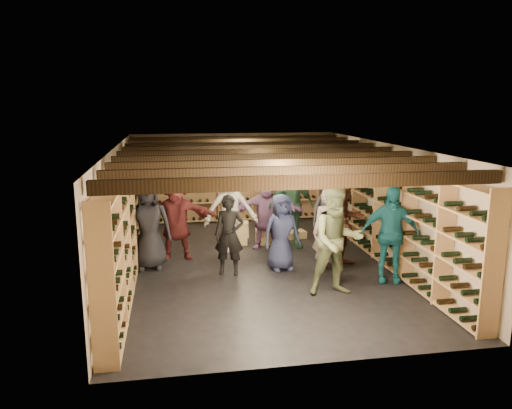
{
  "coord_description": "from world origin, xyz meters",
  "views": [
    {
      "loc": [
        -1.71,
        -9.57,
        3.28
      ],
      "look_at": [
        -0.03,
        0.2,
        1.2
      ],
      "focal_mm": 35.0,
      "sensor_mm": 36.0,
      "label": 1
    }
  ],
  "objects_px": {
    "crate_stack_left": "(237,233)",
    "person_8": "(344,221)",
    "person_10": "(291,206)",
    "person_2": "(337,241)",
    "person_9": "(231,209)",
    "person_11": "(267,211)",
    "crate_stack_right": "(267,237)",
    "crate_loose": "(295,234)",
    "person_7": "(329,233)",
    "person_4": "(390,234)",
    "person_0": "(149,225)",
    "person_5": "(176,217)",
    "person_1": "(229,235)",
    "person_6": "(282,232)",
    "person_12": "(329,212)"
  },
  "relations": [
    {
      "from": "person_4",
      "to": "person_6",
      "type": "relative_size",
      "value": 1.18
    },
    {
      "from": "crate_stack_right",
      "to": "person_7",
      "type": "distance_m",
      "value": 2.51
    },
    {
      "from": "person_8",
      "to": "person_11",
      "type": "bearing_deg",
      "value": 110.92
    },
    {
      "from": "person_4",
      "to": "person_12",
      "type": "distance_m",
      "value": 2.29
    },
    {
      "from": "crate_stack_left",
      "to": "person_0",
      "type": "distance_m",
      "value": 2.49
    },
    {
      "from": "person_2",
      "to": "person_7",
      "type": "xyz_separation_m",
      "value": [
        0.15,
        0.9,
        -0.11
      ]
    },
    {
      "from": "crate_stack_left",
      "to": "person_8",
      "type": "distance_m",
      "value": 2.8
    },
    {
      "from": "person_1",
      "to": "person_5",
      "type": "relative_size",
      "value": 0.86
    },
    {
      "from": "person_8",
      "to": "person_10",
      "type": "relative_size",
      "value": 0.97
    },
    {
      "from": "person_1",
      "to": "person_10",
      "type": "distance_m",
      "value": 2.21
    },
    {
      "from": "person_2",
      "to": "person_12",
      "type": "xyz_separation_m",
      "value": [
        0.73,
        2.69,
        -0.12
      ]
    },
    {
      "from": "crate_stack_left",
      "to": "person_4",
      "type": "height_order",
      "value": "person_4"
    },
    {
      "from": "crate_loose",
      "to": "person_9",
      "type": "bearing_deg",
      "value": -153.45
    },
    {
      "from": "person_2",
      "to": "person_8",
      "type": "distance_m",
      "value": 1.54
    },
    {
      "from": "person_2",
      "to": "person_7",
      "type": "distance_m",
      "value": 0.92
    },
    {
      "from": "crate_loose",
      "to": "person_10",
      "type": "distance_m",
      "value": 1.19
    },
    {
      "from": "person_1",
      "to": "person_12",
      "type": "relative_size",
      "value": 0.93
    },
    {
      "from": "person_6",
      "to": "person_8",
      "type": "bearing_deg",
      "value": -11.21
    },
    {
      "from": "person_2",
      "to": "person_4",
      "type": "distance_m",
      "value": 1.25
    },
    {
      "from": "person_2",
      "to": "person_9",
      "type": "bearing_deg",
      "value": 118.42
    },
    {
      "from": "person_1",
      "to": "person_2",
      "type": "xyz_separation_m",
      "value": [
        1.68,
        -1.31,
        0.18
      ]
    },
    {
      "from": "crate_stack_left",
      "to": "person_8",
      "type": "height_order",
      "value": "person_8"
    },
    {
      "from": "person_4",
      "to": "crate_stack_right",
      "type": "bearing_deg",
      "value": 138.54
    },
    {
      "from": "person_6",
      "to": "person_12",
      "type": "bearing_deg",
      "value": 32.16
    },
    {
      "from": "person_1",
      "to": "person_9",
      "type": "xyz_separation_m",
      "value": [
        0.21,
        1.46,
        0.18
      ]
    },
    {
      "from": "crate_stack_left",
      "to": "person_11",
      "type": "bearing_deg",
      "value": -37.67
    },
    {
      "from": "person_11",
      "to": "person_12",
      "type": "bearing_deg",
      "value": 4.7
    },
    {
      "from": "person_0",
      "to": "crate_stack_right",
      "type": "bearing_deg",
      "value": 25.27
    },
    {
      "from": "crate_stack_left",
      "to": "person_10",
      "type": "bearing_deg",
      "value": -23.57
    },
    {
      "from": "person_7",
      "to": "person_8",
      "type": "distance_m",
      "value": 0.7
    },
    {
      "from": "person_8",
      "to": "crate_stack_right",
      "type": "bearing_deg",
      "value": 103.72
    },
    {
      "from": "person_0",
      "to": "person_11",
      "type": "relative_size",
      "value": 1.03
    },
    {
      "from": "crate_stack_right",
      "to": "person_6",
      "type": "relative_size",
      "value": 0.36
    },
    {
      "from": "person_7",
      "to": "person_9",
      "type": "xyz_separation_m",
      "value": [
        -1.63,
        1.86,
        0.11
      ]
    },
    {
      "from": "person_12",
      "to": "person_1",
      "type": "bearing_deg",
      "value": -153.34
    },
    {
      "from": "person_11",
      "to": "person_4",
      "type": "bearing_deg",
      "value": -40.92
    },
    {
      "from": "crate_stack_right",
      "to": "person_11",
      "type": "xyz_separation_m",
      "value": [
        -0.07,
        -0.34,
        0.69
      ]
    },
    {
      "from": "crate_stack_left",
      "to": "person_2",
      "type": "relative_size",
      "value": 0.29
    },
    {
      "from": "person_5",
      "to": "crate_loose",
      "type": "bearing_deg",
      "value": 24.46
    },
    {
      "from": "person_6",
      "to": "person_8",
      "type": "distance_m",
      "value": 1.29
    },
    {
      "from": "crate_loose",
      "to": "person_0",
      "type": "relative_size",
      "value": 0.28
    },
    {
      "from": "person_8",
      "to": "crate_loose",
      "type": "bearing_deg",
      "value": 81.26
    },
    {
      "from": "person_2",
      "to": "person_12",
      "type": "relative_size",
      "value": 1.15
    },
    {
      "from": "person_9",
      "to": "person_8",
      "type": "bearing_deg",
      "value": -41.84
    },
    {
      "from": "person_1",
      "to": "person_6",
      "type": "height_order",
      "value": "person_1"
    },
    {
      "from": "crate_stack_right",
      "to": "person_4",
      "type": "bearing_deg",
      "value": -57.66
    },
    {
      "from": "crate_stack_right",
      "to": "person_6",
      "type": "distance_m",
      "value": 1.9
    },
    {
      "from": "crate_stack_left",
      "to": "person_5",
      "type": "relative_size",
      "value": 0.31
    },
    {
      "from": "person_4",
      "to": "person_5",
      "type": "height_order",
      "value": "same"
    },
    {
      "from": "person_9",
      "to": "person_11",
      "type": "relative_size",
      "value": 1.1
    }
  ]
}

